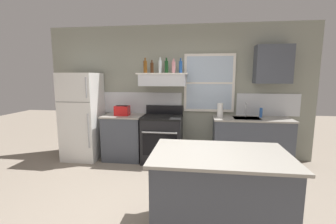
% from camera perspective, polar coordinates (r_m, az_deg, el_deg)
% --- Properties ---
extents(ground_plane, '(16.00, 16.00, 0.00)m').
position_cam_1_polar(ground_plane, '(3.08, -2.22, -24.38)').
color(ground_plane, gray).
extents(back_wall, '(5.40, 0.11, 2.70)m').
position_cam_1_polar(back_wall, '(4.79, 2.59, 4.84)').
color(back_wall, gray).
rests_on(back_wall, ground_plane).
extents(refrigerator, '(0.70, 0.72, 1.75)m').
position_cam_1_polar(refrigerator, '(5.03, -20.35, -1.00)').
color(refrigerator, white).
rests_on(refrigerator, ground_plane).
extents(counter_left_of_stove, '(0.79, 0.63, 0.91)m').
position_cam_1_polar(counter_left_of_stove, '(4.84, -10.76, -6.04)').
color(counter_left_of_stove, '#474C56').
rests_on(counter_left_of_stove, ground_plane).
extents(toaster, '(0.30, 0.20, 0.19)m').
position_cam_1_polar(toaster, '(4.71, -11.25, 0.39)').
color(toaster, red).
rests_on(toaster, counter_left_of_stove).
extents(stove_range, '(0.76, 0.69, 1.09)m').
position_cam_1_polar(stove_range, '(4.62, -1.38, -6.50)').
color(stove_range, black).
rests_on(stove_range, ground_plane).
extents(range_hood_shelf, '(0.96, 0.52, 0.24)m').
position_cam_1_polar(range_hood_shelf, '(4.55, -1.25, 8.05)').
color(range_hood_shelf, silver).
extents(bottle_amber_wine, '(0.07, 0.07, 0.29)m').
position_cam_1_polar(bottle_amber_wine, '(4.62, -5.63, 11.07)').
color(bottle_amber_wine, brown).
rests_on(bottle_amber_wine, range_hood_shelf).
extents(bottle_brown_stout, '(0.06, 0.06, 0.25)m').
position_cam_1_polar(bottle_brown_stout, '(4.54, -3.97, 10.87)').
color(bottle_brown_stout, '#381E0F').
rests_on(bottle_brown_stout, range_hood_shelf).
extents(bottle_clear_tall, '(0.06, 0.06, 0.30)m').
position_cam_1_polar(bottle_clear_tall, '(4.61, -1.97, 11.15)').
color(bottle_clear_tall, silver).
rests_on(bottle_clear_tall, range_hood_shelf).
extents(bottle_dark_green_wine, '(0.07, 0.07, 0.29)m').
position_cam_1_polar(bottle_dark_green_wine, '(4.54, -0.38, 11.12)').
color(bottle_dark_green_wine, '#143819').
rests_on(bottle_dark_green_wine, range_hood_shelf).
extents(bottle_rose_pink, '(0.07, 0.07, 0.27)m').
position_cam_1_polar(bottle_rose_pink, '(4.49, 1.38, 11.03)').
color(bottle_rose_pink, '#C67F84').
rests_on(bottle_rose_pink, range_hood_shelf).
extents(bottle_blue_liqueur, '(0.07, 0.07, 0.28)m').
position_cam_1_polar(bottle_blue_liqueur, '(4.53, 3.14, 11.07)').
color(bottle_blue_liqueur, '#1E478C').
rests_on(bottle_blue_liqueur, range_hood_shelf).
extents(counter_right_with_sink, '(1.43, 0.63, 0.91)m').
position_cam_1_polar(counter_right_with_sink, '(4.71, 19.73, -6.82)').
color(counter_right_with_sink, '#474C56').
rests_on(counter_right_with_sink, ground_plane).
extents(sink_faucet, '(0.03, 0.17, 0.28)m').
position_cam_1_polar(sink_faucet, '(4.66, 18.69, 0.96)').
color(sink_faucet, silver).
rests_on(sink_faucet, counter_right_with_sink).
extents(paper_towel_roll, '(0.11, 0.11, 0.27)m').
position_cam_1_polar(paper_towel_roll, '(4.50, 12.73, 0.43)').
color(paper_towel_roll, white).
rests_on(paper_towel_roll, counter_right_with_sink).
extents(dish_soap_bottle, '(0.06, 0.06, 0.18)m').
position_cam_1_polar(dish_soap_bottle, '(4.74, 21.95, -0.14)').
color(dish_soap_bottle, blue).
rests_on(dish_soap_bottle, counter_right_with_sink).
extents(kitchen_island, '(1.40, 0.90, 0.91)m').
position_cam_1_polar(kitchen_island, '(2.63, 12.41, -19.19)').
color(kitchen_island, '#474C56').
rests_on(kitchen_island, ground_plane).
extents(upper_cabinet_right, '(0.64, 0.32, 0.70)m').
position_cam_1_polar(upper_cabinet_right, '(4.78, 24.47, 10.63)').
color(upper_cabinet_right, '#474C56').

